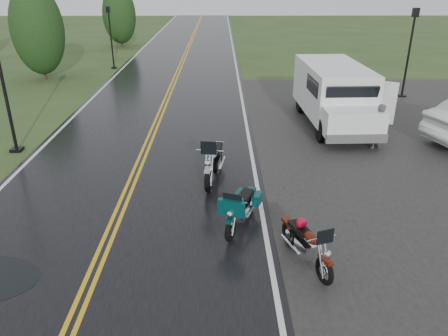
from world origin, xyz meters
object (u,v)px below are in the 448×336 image
motorcycle_silver (208,170)px  van_white (324,110)px  lamp_post_far_left (111,38)px  motorcycle_teal (231,221)px  person_at_van (378,127)px  motorcycle_red (325,261)px  lamp_post_near_left (4,86)px  lamp_post_far_right (409,54)px

motorcycle_silver → van_white: (4.17, 4.16, 0.50)m
lamp_post_far_left → motorcycle_teal: bearing=-70.5°
van_white → lamp_post_far_left: size_ratio=1.60×
van_white → person_at_van: bearing=-22.6°
motorcycle_red → person_at_van: bearing=45.4°
lamp_post_far_left → motorcycle_silver: bearing=-69.6°
motorcycle_red → lamp_post_far_left: bearing=92.8°
van_white → motorcycle_red: bearing=-103.8°
van_white → lamp_post_near_left: size_ratio=1.33×
lamp_post_near_left → person_at_van: bearing=0.5°
motorcycle_teal → lamp_post_far_right: bearing=76.5°
motorcycle_silver → van_white: bearing=53.7°
motorcycle_silver → lamp_post_far_right: 14.55m
motorcycle_teal → lamp_post_near_left: bearing=163.2°
lamp_post_near_left → lamp_post_far_right: size_ratio=1.09×
motorcycle_silver → person_at_van: person_at_van is taller
lamp_post_far_left → lamp_post_far_right: bearing=-24.4°
lamp_post_near_left → lamp_post_far_right: 18.25m
lamp_post_near_left → lamp_post_far_right: bearing=23.8°
motorcycle_red → motorcycle_silver: motorcycle_silver is taller
van_white → lamp_post_near_left: 11.22m
motorcycle_silver → motorcycle_red: bearing=-50.6°
motorcycle_red → van_white: van_white is taller
motorcycle_red → lamp_post_far_left: lamp_post_far_left is taller
motorcycle_red → person_at_van: 8.37m
lamp_post_near_left → lamp_post_far_right: lamp_post_near_left is taller
van_white → motorcycle_teal: bearing=-120.2°
van_white → person_at_van: size_ratio=3.85×
motorcycle_red → lamp_post_far_right: lamp_post_far_right is taller
motorcycle_red → lamp_post_near_left: 12.15m
van_white → lamp_post_far_right: (5.56, 6.56, 0.95)m
motorcycle_red → motorcycle_teal: motorcycle_red is taller
motorcycle_teal → lamp_post_near_left: (-7.55, 5.89, 1.78)m
van_white → lamp_post_far_right: lamp_post_far_right is taller
lamp_post_far_left → motorcycle_red: bearing=-67.6°
van_white → person_at_van: 1.98m
lamp_post_far_right → motorcycle_red: bearing=-116.2°
motorcycle_red → van_white: size_ratio=0.32×
lamp_post_far_left → lamp_post_far_right: lamp_post_far_right is taller
motorcycle_teal → van_white: bearing=82.9°
lamp_post_near_left → lamp_post_far_left: size_ratio=1.20×
van_white → lamp_post_far_right: size_ratio=1.45×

